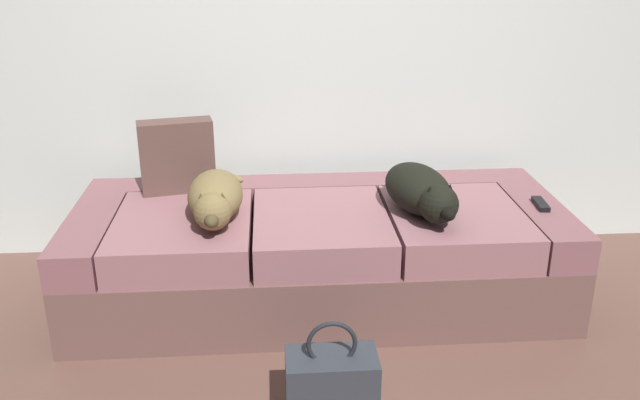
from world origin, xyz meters
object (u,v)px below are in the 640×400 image
Objects in this scene: dog_tan at (215,198)px; couch at (319,252)px; dog_dark at (421,191)px; throw_pillow at (177,156)px; handbag at (332,384)px; tv_remote at (541,204)px.

couch is at bearing 13.30° from dog_tan.
throw_pillow is at bearing 161.53° from dog_dark.
dog_dark reaches higher than handbag.
dog_tan reaches higher than couch.
handbag is (-0.02, -0.85, -0.10)m from couch.
dog_tan is (-0.45, -0.11, 0.32)m from couch.
tv_remote is at bearing -11.33° from throw_pillow.
throw_pillow reaches higher than dog_dark.
handbag is (0.63, -1.11, -0.50)m from throw_pillow.
dog_tan is 0.96m from handbag.
couch is 5.81× the size of handbag.
throw_pillow is at bearing 119.56° from handbag.
dog_dark reaches higher than dog_tan.
dog_dark is 0.56m from tv_remote.
handbag is at bearing -137.65° from tv_remote.
couch is 0.56m from dog_dark.
couch is at bearing 166.01° from dog_dark.
handbag is at bearing -60.44° from throw_pillow.
couch is 3.92× the size of dog_tan.
dog_tan is 1.44m from tv_remote.
handbag is (0.43, -0.75, -0.42)m from dog_tan.
handbag is at bearing -121.47° from dog_dark.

